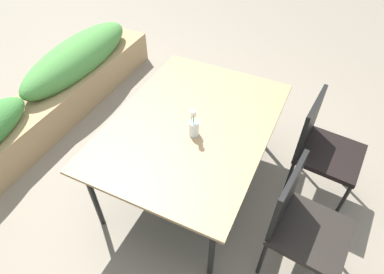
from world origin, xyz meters
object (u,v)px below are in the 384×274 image
(chair_near_left, at_px, (301,221))
(planter_box, at_px, (29,111))
(dining_table, at_px, (192,127))
(chair_near_right, at_px, (322,145))
(flower_vase, at_px, (194,126))

(chair_near_left, height_order, planter_box, chair_near_left)
(chair_near_left, distance_m, planter_box, 2.61)
(dining_table, distance_m, chair_near_left, 1.00)
(planter_box, bearing_deg, chair_near_right, -79.23)
(dining_table, relative_size, planter_box, 0.45)
(dining_table, distance_m, flower_vase, 0.18)
(dining_table, relative_size, flower_vase, 6.50)
(dining_table, height_order, chair_near_left, chair_near_left)
(chair_near_left, relative_size, flower_vase, 3.73)
(chair_near_right, distance_m, flower_vase, 1.02)
(chair_near_left, distance_m, flower_vase, 0.94)
(chair_near_left, distance_m, chair_near_right, 0.71)
(dining_table, relative_size, chair_near_left, 1.74)
(chair_near_left, xyz_separation_m, chair_near_right, (0.70, -0.00, 0.03))
(chair_near_right, bearing_deg, planter_box, -73.14)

